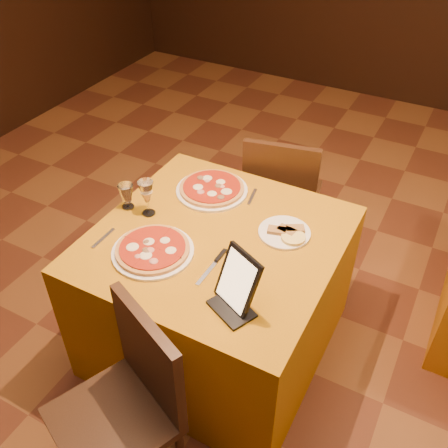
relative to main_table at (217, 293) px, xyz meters
The scene contains 13 objects.
floor 0.41m from the main_table, 16.15° to the left, with size 6.00×7.00×0.01m, color #5E2D19.
main_table is the anchor object (origin of this frame).
chair_main_near 0.84m from the main_table, 90.00° to the right, with size 0.46×0.46×0.91m, color black, non-canonical shape.
chair_main_far 0.85m from the main_table, 90.00° to the left, with size 0.48×0.48×0.91m, color black, non-canonical shape.
pizza_near 0.49m from the main_table, 130.69° to the right, with size 0.36×0.36×0.03m.
pizza_far 0.53m from the main_table, 122.60° to the left, with size 0.37×0.37×0.03m.
cutlet_dish 0.50m from the main_table, 32.35° to the left, with size 0.24×0.24×0.03m.
wine_glass 0.60m from the main_table, behind, with size 0.08×0.08×0.19m, color tan, non-canonical shape.
water_glass 0.66m from the main_table, behind, with size 0.07×0.07×0.13m, color white, non-canonical shape.
tablet 0.64m from the main_table, 49.35° to the right, with size 0.19×0.02×0.24m, color black.
knife 0.43m from the main_table, 67.53° to the right, with size 0.23×0.02×0.01m, color silver.
fork_near 0.64m from the main_table, 150.40° to the right, with size 0.15×0.02×0.01m, color #ADADB4.
fork_far 0.52m from the main_table, 88.45° to the left, with size 0.14×0.02×0.01m, color silver.
Camera 1 is at (0.70, -1.57, 2.24)m, focal length 40.00 mm.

